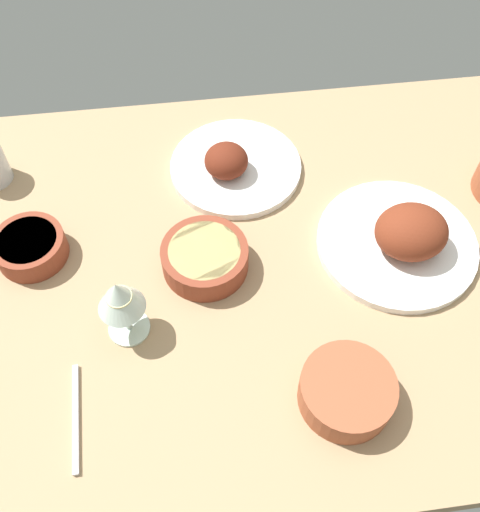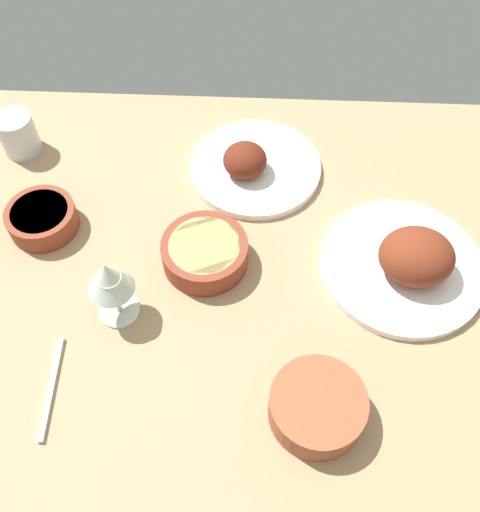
{
  "view_description": "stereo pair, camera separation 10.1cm",
  "coord_description": "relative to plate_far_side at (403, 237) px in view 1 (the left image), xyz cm",
  "views": [
    {
      "loc": [
        -7.42,
        -57.62,
        90.18
      ],
      "look_at": [
        0.0,
        0.0,
        6.0
      ],
      "focal_mm": 40.16,
      "sensor_mm": 36.0,
      "label": 1
    },
    {
      "loc": [
        2.65,
        -58.04,
        90.18
      ],
      "look_at": [
        0.0,
        0.0,
        6.0
      ],
      "focal_mm": 40.16,
      "sensor_mm": 36.0,
      "label": 2
    }
  ],
  "objects": [
    {
      "name": "bowl_soup",
      "position": [
        -16.87,
        -27.1,
        -0.08
      ],
      "size": [
        14.64,
        14.64,
        5.67
      ],
      "color": "#A35133",
      "rests_on": "dining_table"
    },
    {
      "name": "wine_glass",
      "position": [
        -49.85,
        -10.55,
        6.76
      ],
      "size": [
        7.6,
        7.6,
        14.0
      ],
      "color": "silver",
      "rests_on": "dining_table"
    },
    {
      "name": "bowl_sauce",
      "position": [
        -66.97,
        6.94,
        -0.59
      ],
      "size": [
        12.86,
        12.86,
        4.69
      ],
      "color": "brown",
      "rests_on": "dining_table"
    },
    {
      "name": "fork_loose",
      "position": [
        -58.25,
        -24.98,
        -2.77
      ],
      "size": [
        1.53,
        17.17,
        0.8
      ],
      "primitive_type": "cube",
      "rotation": [
        0.0,
        0.0,
        1.61
      ],
      "color": "silver",
      "rests_on": "dining_table"
    },
    {
      "name": "dining_table",
      "position": [
        -29.7,
        0.43,
        -5.17
      ],
      "size": [
        140.0,
        90.0,
        4.0
      ],
      "primitive_type": "cube",
      "color": "tan",
      "rests_on": "ground"
    },
    {
      "name": "plate_far_side",
      "position": [
        0.0,
        0.0,
        0.0
      ],
      "size": [
        29.35,
        29.35,
        10.05
      ],
      "color": "white",
      "rests_on": "dining_table"
    },
    {
      "name": "bowl_pasta",
      "position": [
        -35.98,
        0.65,
        -0.39
      ],
      "size": [
        15.47,
        15.47,
        5.09
      ],
      "color": "brown",
      "rests_on": "dining_table"
    },
    {
      "name": "plate_near_viewer",
      "position": [
        -28.3,
        22.72,
        -1.25
      ],
      "size": [
        26.53,
        26.53,
        7.81
      ],
      "color": "white",
      "rests_on": "dining_table"
    }
  ]
}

